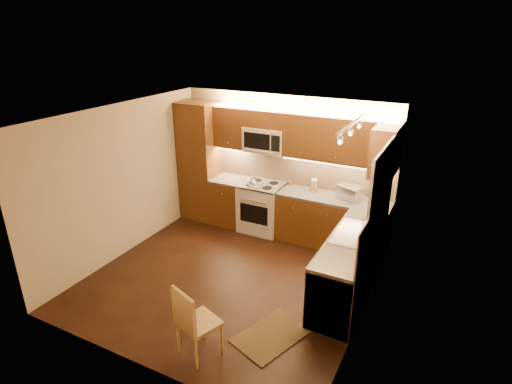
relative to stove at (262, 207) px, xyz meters
The scene contains 37 objects.
floor 1.76m from the stove, 79.85° to the right, with size 4.00×4.00×0.01m, color black.
ceiling 2.66m from the stove, 79.85° to the right, with size 4.00×4.00×0.01m, color beige.
wall_back 0.91m from the stove, 47.29° to the left, with size 4.00×0.01×2.50m, color #BEAB8B.
wall_front 3.77m from the stove, 85.33° to the right, with size 4.00×0.01×2.50m, color #BEAB8B.
wall_left 2.51m from the stove, 135.42° to the right, with size 0.01×4.00×2.50m, color #BEAB8B.
wall_right 2.95m from the stove, 36.06° to the right, with size 0.01×4.00×2.50m, color #BEAB8B.
pantry 1.52m from the stove, behind, with size 0.70×0.60×2.30m, color #4D2A10.
base_cab_back_left 0.69m from the stove, behind, with size 0.62×0.60×0.86m, color #4D2A10.
counter_back_left 0.81m from the stove, behind, with size 0.62×0.60×0.04m, color #373432.
base_cab_back_right 1.34m from the stove, ahead, with size 1.92×0.60×0.86m, color #4D2A10.
counter_back_right 1.40m from the stove, ahead, with size 1.92×0.60×0.04m, color #373432.
base_cab_right 2.37m from the stove, 32.52° to the right, with size 0.60×2.00×0.86m, color #4D2A10.
counter_right 2.41m from the stove, 32.52° to the right, with size 0.60×2.00×0.04m, color #373432.
dishwasher 2.81m from the stove, 44.64° to the right, with size 0.58×0.60×0.84m, color silver.
backsplash_back 1.03m from the stove, 25.86° to the left, with size 3.30×0.02×0.60m, color tan.
backsplash_right 2.72m from the stove, 29.11° to the right, with size 0.02×2.00×0.60m, color tan.
upper_cab_back_left 1.58m from the stove, 167.74° to the left, with size 0.62×0.35×0.75m, color #4D2A10.
upper_cab_back_right 1.95m from the stove, ahead, with size 1.92×0.35×0.75m, color #4D2A10.
upper_cab_bridge 1.64m from the stove, 90.00° to the left, with size 0.76×0.35×0.31m, color #4D2A10.
upper_cab_right_corner 2.57m from the stove, ahead, with size 0.35×0.50×0.75m, color #4D2A10.
stove is the anchor object (origin of this frame).
microwave 1.27m from the stove, 90.00° to the left, with size 0.76×0.38×0.44m, color silver, non-canonical shape.
window_frame 2.79m from the stove, 26.21° to the right, with size 0.03×1.44×1.24m, color silver.
window_blinds 2.77m from the stove, 26.41° to the right, with size 0.02×1.36×1.16m, color silver.
sink 2.35m from the stove, 29.36° to the right, with size 0.52×0.86×0.15m, color silver, non-canonical shape.
faucet 2.52m from the stove, 27.30° to the right, with size 0.20×0.04×0.30m, color silver, non-canonical shape.
track_light_bar 3.01m from the stove, 34.57° to the right, with size 0.04×1.20×0.03m, color silver.
kettle 0.59m from the stove, 114.91° to the right, with size 0.16×0.16×0.19m, color silver, non-canonical shape.
toaster_oven 1.69m from the stove, ahead, with size 0.38×0.28×0.23m, color silver.
knife_block 1.10m from the stove, 10.21° to the left, with size 0.09×0.15×0.21m, color #AD824E.
spice_jar_a 0.71m from the stove, 31.06° to the left, with size 0.05×0.05×0.09m, color silver.
spice_jar_b 0.72m from the stove, 28.58° to the left, with size 0.05×0.05×0.10m, color brown.
spice_jar_c 0.71m from the stove, 31.06° to the left, with size 0.04×0.04×0.09m, color silver.
spice_jar_d 1.04m from the stove, ahead, with size 0.05×0.05×0.10m, color #9E5B2F.
soap_bottle 2.27m from the stove, 14.12° to the right, with size 0.09×0.09×0.20m, color silver.
rug 2.97m from the stove, 61.47° to the right, with size 0.60×0.91×0.01m, color black.
dining_chair 3.31m from the stove, 76.35° to the right, with size 0.41×0.41×0.94m, color #AD824E, non-canonical shape.
Camera 1 is at (2.81, -4.67, 3.61)m, focal length 29.15 mm.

